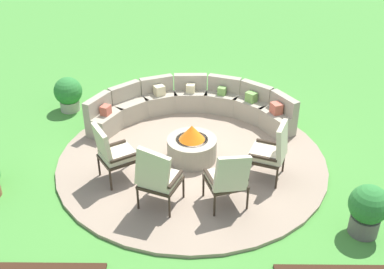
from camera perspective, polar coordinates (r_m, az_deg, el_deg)
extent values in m
plane|color=#478C38|center=(8.76, -0.01, -3.20)|extent=(24.00, 24.00, 0.00)
cylinder|color=gray|center=(8.74, -0.01, -3.04)|extent=(4.91, 4.91, 0.06)
cylinder|color=#9E937F|center=(8.61, -0.01, -1.74)|extent=(0.90, 0.90, 0.41)
cylinder|color=black|center=(8.52, -0.01, -0.75)|extent=(0.59, 0.59, 0.06)
cone|color=orange|center=(8.43, -0.01, 0.24)|extent=(0.47, 0.47, 0.28)
cube|color=#9E937F|center=(9.62, 10.18, 1.52)|extent=(0.75, 0.84, 0.42)
cube|color=#9E937F|center=(9.53, 11.05, 3.69)|extent=(0.50, 0.69, 0.33)
cube|color=#9E937F|center=(10.01, 7.19, 3.00)|extent=(0.83, 0.79, 0.42)
cube|color=#9E937F|center=(9.95, 7.79, 5.20)|extent=(0.65, 0.57, 0.33)
cube|color=#9E937F|center=(10.25, 3.64, 3.90)|extent=(0.81, 0.65, 0.42)
cube|color=#9E937F|center=(10.21, 3.94, 6.12)|extent=(0.72, 0.38, 0.33)
cube|color=#9E937F|center=(10.33, -0.17, 4.19)|extent=(0.72, 0.47, 0.42)
cube|color=#9E937F|center=(10.30, -0.18, 6.41)|extent=(0.71, 0.18, 0.33)
cube|color=#9E937F|center=(10.24, -3.98, 3.85)|extent=(0.82, 0.68, 0.42)
cube|color=#9E937F|center=(10.20, -4.30, 6.07)|extent=(0.72, 0.41, 0.33)
cube|color=#9E937F|center=(9.98, -7.49, 2.90)|extent=(0.83, 0.81, 0.42)
cube|color=#9E937F|center=(9.92, -8.11, 5.10)|extent=(0.63, 0.59, 0.33)
cube|color=#9E937F|center=(9.58, -10.41, 1.37)|extent=(0.73, 0.84, 0.42)
cube|color=#9E937F|center=(9.49, -11.31, 3.54)|extent=(0.48, 0.70, 0.33)
cube|color=beige|center=(10.15, -0.17, 5.57)|extent=(0.20, 0.18, 0.18)
cube|color=#BC5B47|center=(9.44, 10.12, 3.13)|extent=(0.25, 0.27, 0.21)
cube|color=beige|center=(10.06, -3.95, 5.32)|extent=(0.27, 0.26, 0.21)
cube|color=#70A34C|center=(9.83, 7.15, 4.50)|extent=(0.26, 0.26, 0.20)
cube|color=#BC5B47|center=(9.41, -10.34, 2.91)|extent=(0.22, 0.23, 0.19)
cube|color=#70A34C|center=(10.08, 3.62, 5.26)|extent=(0.20, 0.19, 0.16)
cylinder|color=#2D2319|center=(8.50, -7.74, -2.68)|extent=(0.04, 0.04, 0.38)
cylinder|color=#2D2319|center=(8.12, -6.23, -4.34)|extent=(0.04, 0.04, 0.38)
cylinder|color=#2D2319|center=(8.34, -11.13, -3.75)|extent=(0.04, 0.04, 0.38)
cylinder|color=#2D2319|center=(7.95, -9.76, -5.51)|extent=(0.04, 0.04, 0.38)
cube|color=#2D2319|center=(8.10, -8.83, -2.80)|extent=(0.78, 0.77, 0.05)
cube|color=beige|center=(8.06, -8.87, -2.38)|extent=(0.72, 0.70, 0.09)
cube|color=beige|center=(7.84, -10.70, -1.21)|extent=(0.38, 0.55, 0.69)
cube|color=#2D2319|center=(8.22, -9.59, -1.23)|extent=(0.44, 0.31, 0.04)
cube|color=#2D2319|center=(7.84, -8.19, -2.80)|extent=(0.44, 0.31, 0.04)
cylinder|color=#2D2319|center=(7.88, -4.69, -5.49)|extent=(0.04, 0.04, 0.38)
cylinder|color=#2D2319|center=(7.69, -1.04, -6.43)|extent=(0.04, 0.04, 0.38)
cylinder|color=#2D2319|center=(7.51, -6.53, -7.70)|extent=(0.04, 0.04, 0.38)
cylinder|color=#2D2319|center=(7.31, -2.73, -8.77)|extent=(0.04, 0.04, 0.38)
cube|color=#2D2319|center=(7.46, -3.81, -5.76)|extent=(0.75, 0.75, 0.05)
cube|color=beige|center=(7.42, -3.82, -5.33)|extent=(0.69, 0.69, 0.09)
cube|color=beige|center=(7.06, -4.78, -4.41)|extent=(0.60, 0.35, 0.78)
cube|color=#2D2319|center=(7.48, -5.64, -4.46)|extent=(0.23, 0.47, 0.04)
cube|color=#2D2319|center=(7.28, -1.99, -5.39)|extent=(0.23, 0.47, 0.04)
cylinder|color=#2D2319|center=(7.72, 1.38, -6.25)|extent=(0.04, 0.04, 0.38)
cylinder|color=#2D2319|center=(7.88, 5.18, -5.49)|extent=(0.04, 0.04, 0.38)
cylinder|color=#2D2319|center=(7.33, 2.73, -8.60)|extent=(0.04, 0.04, 0.38)
cylinder|color=#2D2319|center=(7.50, 6.70, -7.75)|extent=(0.04, 0.04, 0.38)
cube|color=#2D2319|center=(7.47, 4.06, -5.69)|extent=(0.73, 0.72, 0.05)
cube|color=beige|center=(7.43, 4.08, -5.26)|extent=(0.67, 0.66, 0.09)
cube|color=beige|center=(7.11, 4.85, -4.77)|extent=(0.60, 0.29, 0.64)
cube|color=#2D2319|center=(7.31, 2.17, -5.22)|extent=(0.20, 0.47, 0.04)
cube|color=#2D2319|center=(7.48, 5.97, -4.48)|extent=(0.20, 0.47, 0.04)
cylinder|color=#2D2319|center=(8.09, 6.49, -4.53)|extent=(0.04, 0.04, 0.38)
cylinder|color=#2D2319|center=(8.52, 7.48, -2.58)|extent=(0.04, 0.04, 0.38)
cylinder|color=#2D2319|center=(8.00, 10.15, -5.30)|extent=(0.04, 0.04, 0.38)
cylinder|color=#2D2319|center=(8.43, 10.96, -3.29)|extent=(0.04, 0.04, 0.38)
cube|color=#2D2319|center=(8.13, 8.89, -2.65)|extent=(0.73, 0.74, 0.05)
cube|color=beige|center=(8.10, 8.93, -2.24)|extent=(0.68, 0.68, 0.09)
cube|color=beige|center=(7.92, 10.79, -0.95)|extent=(0.31, 0.56, 0.65)
cube|color=#2D2319|center=(7.85, 8.52, -2.79)|extent=(0.47, 0.22, 0.04)
cube|color=#2D2319|center=(8.27, 9.39, -0.96)|extent=(0.47, 0.22, 0.04)
cylinder|color=#605B56|center=(7.60, 19.99, -10.16)|extent=(0.43, 0.43, 0.30)
sphere|color=#2D7A33|center=(7.36, 20.53, -7.86)|extent=(0.58, 0.58, 0.58)
cylinder|color=#A89E8E|center=(10.78, -14.46, 3.43)|extent=(0.42, 0.42, 0.23)
sphere|color=#2D7A33|center=(10.63, -14.70, 5.09)|extent=(0.61, 0.61, 0.61)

